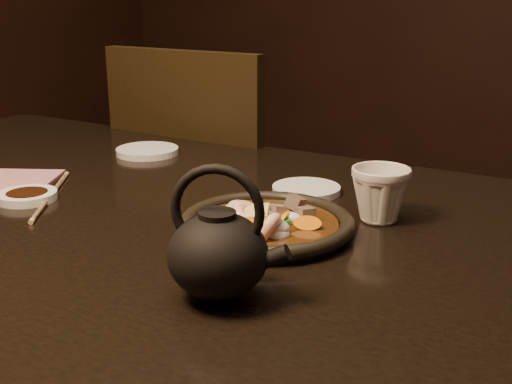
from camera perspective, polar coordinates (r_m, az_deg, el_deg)
The scene contains 11 objects.
table at distance 1.08m, azimuth -9.78°, elevation -4.93°, with size 1.60×0.90×0.75m.
chair at distance 1.69m, azimuth -3.58°, elevation -1.99°, with size 0.46×0.46×0.95m.
plate at distance 0.91m, azimuth 0.96°, elevation -2.89°, with size 0.25×0.25×0.03m.
stirfry at distance 0.90m, azimuth 0.79°, elevation -2.73°, with size 0.16×0.15×0.05m.
soy_dish at distance 1.12m, azimuth -19.66°, elevation -0.34°, with size 0.10×0.10×0.01m, color white.
saucer_left at distance 1.37m, azimuth -9.63°, elevation 3.61°, with size 0.13×0.13×0.01m, color white.
saucer_right at distance 1.09m, azimuth 4.49°, elevation 0.23°, with size 0.12×0.12×0.01m, color white.
tea_cup at distance 0.96m, azimuth 10.98°, elevation -0.05°, with size 0.09×0.08×0.09m, color beige.
chopsticks at distance 1.12m, azimuth -17.77°, elevation -0.27°, with size 0.16×0.22×0.01m.
napkin at distance 1.23m, azimuth -20.81°, elevation 0.95°, with size 0.14×0.14×0.00m, color #B06C71.
teapot at distance 0.70m, azimuth -3.36°, elevation -5.21°, with size 0.14×0.11×0.15m.
Camera 1 is at (0.65, -0.75, 1.08)m, focal length 45.00 mm.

